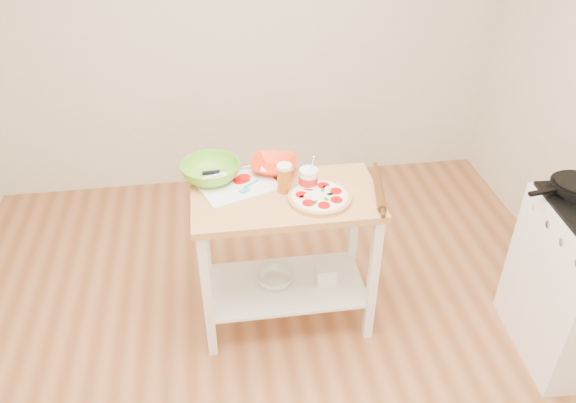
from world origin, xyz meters
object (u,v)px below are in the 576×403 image
(orange_bowl, at_px, (274,166))
(shelf_bin, at_px, (326,274))
(green_bowl, at_px, (211,172))
(rolling_pin, at_px, (379,189))
(yogurt_tub, at_px, (308,179))
(pizza, at_px, (319,197))
(prep_island, at_px, (286,234))
(shelf_glass_bowl, at_px, (275,278))
(beer_pint, at_px, (284,178))
(cutting_board, at_px, (237,184))
(spatula, at_px, (248,187))
(knife, at_px, (219,172))
(skillet, at_px, (576,186))

(orange_bowl, relative_size, shelf_bin, 2.30)
(green_bowl, bearing_deg, rolling_pin, -16.65)
(yogurt_tub, bearing_deg, pizza, -69.69)
(prep_island, distance_m, green_bowl, 0.54)
(shelf_glass_bowl, bearing_deg, beer_pint, 18.72)
(prep_island, height_order, shelf_bin, prep_island)
(pizza, distance_m, rolling_pin, 0.33)
(cutting_board, bearing_deg, pizza, -45.60)
(rolling_pin, distance_m, shelf_bin, 0.66)
(spatula, height_order, orange_bowl, orange_bowl)
(orange_bowl, xyz_separation_m, shelf_bin, (0.27, -0.27, -0.62))
(knife, bearing_deg, beer_pint, -35.54)
(pizza, height_order, green_bowl, green_bowl)
(skillet, distance_m, green_bowl, 1.94)
(beer_pint, xyz_separation_m, rolling_pin, (0.50, -0.09, -0.06))
(spatula, distance_m, shelf_bin, 0.74)
(shelf_glass_bowl, bearing_deg, yogurt_tub, 6.35)
(yogurt_tub, bearing_deg, cutting_board, 166.45)
(knife, xyz_separation_m, beer_pint, (0.34, -0.22, 0.06))
(beer_pint, bearing_deg, prep_island, -91.22)
(skillet, relative_size, orange_bowl, 1.60)
(skillet, bearing_deg, cutting_board, 159.92)
(beer_pint, distance_m, rolling_pin, 0.51)
(skillet, height_order, spatula, skillet)
(knife, bearing_deg, shelf_bin, -27.58)
(green_bowl, xyz_separation_m, shelf_bin, (0.62, -0.23, -0.63))
(orange_bowl, bearing_deg, pizza, -58.54)
(cutting_board, distance_m, orange_bowl, 0.26)
(yogurt_tub, distance_m, rolling_pin, 0.38)
(cutting_board, xyz_separation_m, shelf_glass_bowl, (0.19, -0.11, -0.61))
(cutting_board, bearing_deg, rolling_pin, -33.65)
(pizza, height_order, cutting_board, pizza)
(knife, distance_m, shelf_bin, 0.88)
(shelf_glass_bowl, bearing_deg, knife, 138.41)
(orange_bowl, height_order, rolling_pin, orange_bowl)
(pizza, xyz_separation_m, cutting_board, (-0.42, 0.20, -0.01))
(skillet, distance_m, yogurt_tub, 1.40)
(rolling_pin, bearing_deg, beer_pint, 169.80)
(knife, bearing_deg, skillet, -17.90)
(orange_bowl, relative_size, shelf_glass_bowl, 1.23)
(green_bowl, relative_size, beer_pint, 2.00)
(orange_bowl, distance_m, rolling_pin, 0.61)
(orange_bowl, relative_size, green_bowl, 0.82)
(cutting_board, relative_size, green_bowl, 1.48)
(cutting_board, xyz_separation_m, green_bowl, (-0.14, 0.08, 0.04))
(prep_island, bearing_deg, spatula, 155.15)
(cutting_board, bearing_deg, yogurt_tub, -33.59)
(pizza, xyz_separation_m, orange_bowl, (-0.20, 0.32, 0.02))
(cutting_board, distance_m, shelf_glass_bowl, 0.65)
(cutting_board, xyz_separation_m, shelf_bin, (0.49, -0.14, -0.59))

